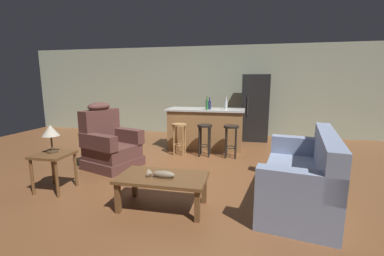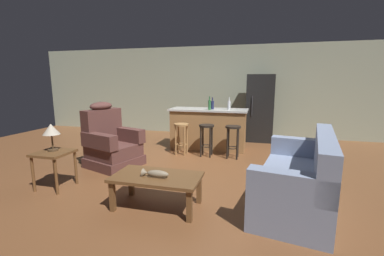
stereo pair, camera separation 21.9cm
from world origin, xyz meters
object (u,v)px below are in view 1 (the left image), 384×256
bottle_wine_dark (226,105)px  coffee_table (162,180)px  refrigerator (255,108)px  bar_stool_right (231,135)px  table_lamp (51,132)px  bottle_short_amber (210,105)px  kitchen_island (205,129)px  end_table (54,160)px  bar_stool_middle (205,134)px  fish_figurine (161,174)px  bar_stool_left (179,133)px  bottle_tall_green (207,105)px  couch (303,177)px  recliner_near_lamp (109,144)px

bottle_wine_dark → coffee_table: bearing=-100.1°
refrigerator → bottle_wine_dark: refrigerator is taller
bar_stool_right → refrigerator: 1.94m
table_lamp → bottle_short_amber: (1.90, 2.77, 0.18)m
kitchen_island → bottle_wine_dark: size_ratio=6.44×
table_lamp → end_table: bearing=-47.0°
end_table → bar_stool_middle: 2.89m
fish_figurine → end_table: end_table is taller
bar_stool_left → bar_stool_right: (1.12, 0.00, 0.00)m
bottle_tall_green → bottle_wine_dark: (0.41, 0.18, -0.01)m
fish_figurine → refrigerator: bearing=74.2°
fish_figurine → couch: couch is taller
fish_figurine → bottle_wine_dark: bottle_wine_dark is taller
kitchen_island → bottle_short_amber: (0.10, -0.05, 0.57)m
end_table → fish_figurine: bearing=-7.6°
refrigerator → bar_stool_right: bearing=-105.6°
bar_stool_left → bottle_wine_dark: size_ratio=2.43×
kitchen_island → bottle_tall_green: bearing=-73.7°
fish_figurine → bottle_wine_dark: bearing=80.1°
couch → bottle_wine_dark: bottle_wine_dark is taller
recliner_near_lamp → bar_stool_right: size_ratio=1.76×
recliner_near_lamp → fish_figurine: bearing=-24.2°
recliner_near_lamp → table_lamp: recliner_near_lamp is taller
couch → bar_stool_right: bearing=-49.8°
end_table → bar_stool_left: bar_stool_left is taller
refrigerator → bar_stool_left: bearing=-131.6°
bar_stool_middle → bottle_short_amber: size_ratio=2.52×
table_lamp → bar_stool_right: bearing=41.8°
bar_stool_middle → couch: bearing=-48.8°
table_lamp → kitchen_island: bearing=57.4°
bar_stool_right → bottle_tall_green: bearing=144.1°
coffee_table → refrigerator: (1.21, 4.22, 0.52)m
bar_stool_middle → bar_stool_right: size_ratio=1.00×
bar_stool_left → bottle_short_amber: size_ratio=2.52×
bar_stool_right → bar_stool_middle: bearing=180.0°
couch → refrigerator: bearing=-71.1°
fish_figurine → end_table: (-1.71, 0.23, -0.00)m
end_table → table_lamp: table_lamp is taller
couch → bottle_wine_dark: 2.82m
end_table → bottle_wine_dark: bottle_wine_dark is taller
recliner_near_lamp → end_table: (-0.22, -1.16, 0.04)m
bar_stool_middle → refrigerator: (1.07, 1.83, 0.41)m
kitchen_island → refrigerator: 1.71m
kitchen_island → bottle_short_amber: bearing=-26.0°
kitchen_island → bar_stool_left: 0.79m
end_table → kitchen_island: (1.77, 2.85, 0.02)m
fish_figurine → end_table: 1.73m
recliner_near_lamp → bar_stool_right: (2.19, 1.06, 0.05)m
coffee_table → kitchen_island: size_ratio=0.61×
couch → table_lamp: bearing=16.1°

